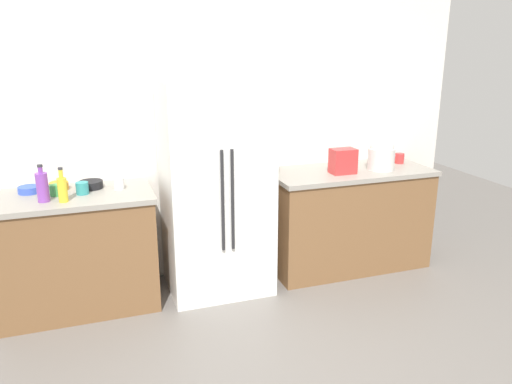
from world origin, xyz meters
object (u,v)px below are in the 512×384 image
(bottle_a, at_px, (62,189))
(cup_c, at_px, (82,188))
(cup_a, at_px, (119,183))
(cup_b, at_px, (400,158))
(toaster, at_px, (343,161))
(bowl_a, at_px, (59,186))
(bowl_c, at_px, (29,190))
(cup_d, at_px, (56,190))
(rice_cooker, at_px, (381,154))
(bottle_b, at_px, (42,187))
(bowl_b, at_px, (91,185))
(refrigerator, at_px, (216,188))

(bottle_a, xyz_separation_m, cup_c, (0.13, 0.15, -0.05))
(cup_a, height_order, cup_b, cup_a)
(cup_b, bearing_deg, bottle_a, -175.22)
(toaster, height_order, bowl_a, toaster)
(bowl_c, bearing_deg, bottle_a, -52.09)
(cup_d, distance_m, bowl_c, 0.24)
(rice_cooker, bearing_deg, bottle_a, -177.94)
(bottle_b, height_order, bowl_c, bottle_b)
(cup_c, bearing_deg, bowl_b, 66.29)
(bottle_a, xyz_separation_m, bowl_c, (-0.25, 0.32, -0.07))
(bowl_b, bearing_deg, cup_a, -26.79)
(rice_cooker, bearing_deg, toaster, -178.06)
(rice_cooker, bearing_deg, cup_d, 178.13)
(cup_b, bearing_deg, cup_c, -178.15)
(cup_a, relative_size, cup_b, 1.05)
(refrigerator, distance_m, cup_c, 1.02)
(bottle_b, xyz_separation_m, bowl_a, (0.09, 0.28, -0.08))
(cup_b, relative_size, bowl_b, 0.51)
(refrigerator, distance_m, bowl_c, 1.40)
(cup_d, bearing_deg, toaster, -2.51)
(cup_c, bearing_deg, bottle_b, -158.91)
(cup_a, relative_size, cup_c, 1.07)
(bowl_c, bearing_deg, cup_d, -34.95)
(cup_c, bearing_deg, cup_b, 1.85)
(refrigerator, bearing_deg, cup_d, 178.16)
(bottle_b, distance_m, bowl_a, 0.31)
(bowl_a, bearing_deg, cup_a, -17.84)
(cup_a, bearing_deg, rice_cooker, -2.57)
(bottle_a, xyz_separation_m, cup_d, (-0.05, 0.18, -0.06))
(refrigerator, height_order, bottle_b, refrigerator)
(toaster, distance_m, cup_d, 2.31)
(cup_a, distance_m, bowl_c, 0.65)
(rice_cooker, relative_size, bottle_b, 1.11)
(bottle_a, height_order, bottle_b, bottle_b)
(toaster, xyz_separation_m, bowl_c, (-2.50, 0.24, -0.08))
(bottle_b, bearing_deg, bowl_a, 71.72)
(bottle_b, relative_size, bowl_a, 1.91)
(refrigerator, relative_size, cup_c, 18.87)
(refrigerator, bearing_deg, cup_a, 176.09)
(refrigerator, xyz_separation_m, bottle_a, (-1.14, -0.14, 0.15))
(bottle_a, height_order, cup_c, bottle_a)
(bowl_a, bearing_deg, cup_b, -1.73)
(refrigerator, relative_size, cup_a, 17.67)
(bottle_b, distance_m, cup_c, 0.29)
(refrigerator, height_order, bowl_b, refrigerator)
(refrigerator, distance_m, bottle_a, 1.16)
(rice_cooker, xyz_separation_m, bottle_a, (-2.63, -0.09, -0.04))
(refrigerator, bearing_deg, cup_c, 179.43)
(bowl_b, bearing_deg, cup_c, -113.71)
(bowl_b, bearing_deg, rice_cooker, -4.75)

